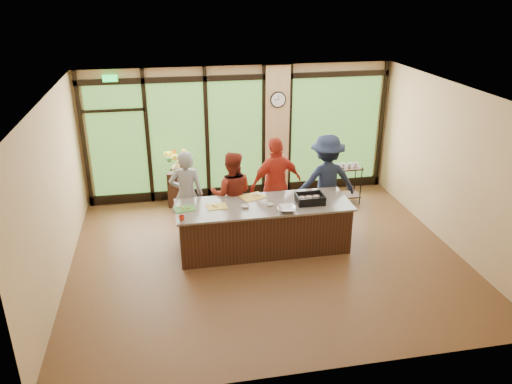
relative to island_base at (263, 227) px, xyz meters
name	(u,v)px	position (x,y,z in m)	size (l,w,h in m)	color
floor	(266,256)	(0.00, -0.30, -0.44)	(7.00, 7.00, 0.00)	brown
ceiling	(268,94)	(0.00, -0.30, 2.56)	(7.00, 7.00, 0.00)	white
back_wall	(240,133)	(0.00, 2.70, 1.06)	(7.00, 7.00, 0.00)	tan
left_wall	(54,195)	(-3.50, -0.30, 1.06)	(6.00, 6.00, 0.00)	tan
right_wall	(452,167)	(3.50, -0.30, 1.06)	(6.00, 6.00, 0.00)	tan
window_wall	(247,137)	(0.16, 2.65, 0.95)	(6.90, 0.12, 3.00)	tan
island_base	(263,227)	(0.00, 0.00, 0.00)	(3.10, 1.00, 0.88)	#321A10
countertop	(264,205)	(0.00, 0.00, 0.46)	(3.20, 1.10, 0.04)	slate
wall_clock	(278,100)	(0.85, 2.57, 1.81)	(0.36, 0.04, 0.36)	black
cook_left	(187,195)	(-1.35, 0.76, 0.45)	(0.65, 0.43, 1.78)	gray
cook_midleft	(232,194)	(-0.48, 0.69, 0.42)	(0.84, 0.65, 1.72)	maroon
cook_midright	(276,184)	(0.42, 0.81, 0.52)	(1.12, 0.47, 1.92)	#AF2B1B
cook_right	(326,181)	(1.45, 0.79, 0.52)	(1.24, 0.71, 1.92)	#181F35
roasting_pan	(310,200)	(0.85, -0.10, 0.52)	(0.50, 0.39, 0.09)	black
mixing_bowl	(287,209)	(0.34, -0.38, 0.52)	(0.33, 0.33, 0.08)	silver
cutting_board_left	(185,209)	(-1.43, 0.05, 0.49)	(0.36, 0.27, 0.01)	#3A7C2D
cutting_board_center	(217,207)	(-0.85, 0.03, 0.49)	(0.37, 0.27, 0.01)	gold
cutting_board_right	(253,197)	(-0.13, 0.35, 0.49)	(0.44, 0.33, 0.01)	gold
prep_bowl_near	(245,206)	(-0.35, -0.09, 0.50)	(0.14, 0.14, 0.04)	silver
prep_bowl_mid	(270,205)	(0.10, -0.09, 0.50)	(0.13, 0.13, 0.04)	silver
prep_bowl_far	(256,195)	(-0.06, 0.41, 0.50)	(0.13, 0.13, 0.03)	silver
red_ramekin	(182,218)	(-1.50, -0.39, 0.52)	(0.10, 0.10, 0.08)	red
flower_stand	(179,188)	(-1.46, 2.31, -0.04)	(0.40, 0.40, 0.80)	#321A10
flower_vase	(177,166)	(-1.46, 2.31, 0.48)	(0.24, 0.24, 0.25)	#91794F
bar_cart	(345,179)	(2.23, 1.75, 0.13)	(0.70, 0.41, 0.95)	#321A10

